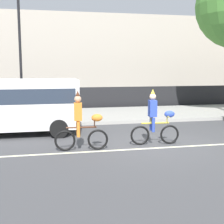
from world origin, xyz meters
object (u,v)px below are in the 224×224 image
parade_cyclist_orange (82,125)px  parked_van_white (15,102)px  street_lamp_post (20,37)px  parade_cyclist_cobalt (156,120)px

parade_cyclist_orange → parked_van_white: 3.75m
parade_cyclist_orange → street_lamp_post: bearing=112.3°
parade_cyclist_orange → street_lamp_post: size_ratio=0.33×
street_lamp_post → parade_cyclist_cobalt: bearing=-46.9°
parked_van_white → street_lamp_post: 3.59m
parade_cyclist_cobalt → street_lamp_post: 7.62m
parade_cyclist_cobalt → parked_van_white: 5.56m
parade_cyclist_orange → parade_cyclist_cobalt: 2.58m
parade_cyclist_cobalt → parked_van_white: bearing=150.7°
parade_cyclist_orange → parade_cyclist_cobalt: bearing=5.4°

